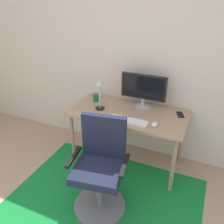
{
  "coord_description": "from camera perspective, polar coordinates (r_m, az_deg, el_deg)",
  "views": [
    {
      "loc": [
        1.08,
        -0.56,
        2.0
      ],
      "look_at": [
        0.15,
        1.54,
        0.82
      ],
      "focal_mm": 38.13,
      "sensor_mm": 36.0,
      "label": 1
    }
  ],
  "objects": [
    {
      "name": "monitor",
      "position": [
        2.84,
        7.55,
        5.65
      ],
      "size": [
        0.54,
        0.18,
        0.41
      ],
      "color": "#B2B2B7",
      "rests_on": "desk"
    },
    {
      "name": "keyboard",
      "position": [
        2.6,
        3.97,
        -2.1
      ],
      "size": [
        0.43,
        0.13,
        0.02
      ],
      "primitive_type": "cube",
      "color": "white",
      "rests_on": "desk"
    },
    {
      "name": "area_rug",
      "position": [
        2.71,
        -1.92,
        -20.41
      ],
      "size": [
        1.96,
        1.49,
        0.01
      ],
      "primitive_type": "cube",
      "color": "#14762F",
      "rests_on": "ground"
    },
    {
      "name": "desk_lamp",
      "position": [
        2.78,
        -2.99,
        5.17
      ],
      "size": [
        0.11,
        0.11,
        0.37
      ],
      "color": "black",
      "rests_on": "desk"
    },
    {
      "name": "desk",
      "position": [
        2.83,
        3.9,
        -1.36
      ],
      "size": [
        1.36,
        0.68,
        0.72
      ],
      "color": "tan",
      "rests_on": "ground"
    },
    {
      "name": "coffee_cup",
      "position": [
        3.06,
        -3.9,
        3.45
      ],
      "size": [
        0.07,
        0.07,
        0.1
      ],
      "primitive_type": "cylinder",
      "color": "#1A6D37",
      "rests_on": "desk"
    },
    {
      "name": "wall_back",
      "position": [
        3.04,
        2.48,
        13.91
      ],
      "size": [
        6.0,
        0.1,
        2.6
      ],
      "primitive_type": "cube",
      "color": "beige",
      "rests_on": "ground"
    },
    {
      "name": "office_chair",
      "position": [
        2.39,
        -2.79,
        -14.59
      ],
      "size": [
        0.58,
        0.52,
        0.98
      ],
      "rotation": [
        0.0,
        0.0,
        0.16
      ],
      "color": "slate",
      "rests_on": "ground"
    },
    {
      "name": "computer_mouse",
      "position": [
        2.55,
        10.17,
        -2.92
      ],
      "size": [
        0.06,
        0.1,
        0.03
      ],
      "primitive_type": "ellipsoid",
      "color": "white",
      "rests_on": "desk"
    },
    {
      "name": "cell_phone",
      "position": [
        2.84,
        16.04,
        -0.61
      ],
      "size": [
        0.11,
        0.15,
        0.01
      ],
      "primitive_type": "cube",
      "rotation": [
        0.0,
        0.0,
        0.36
      ],
      "color": "black",
      "rests_on": "desk"
    }
  ]
}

